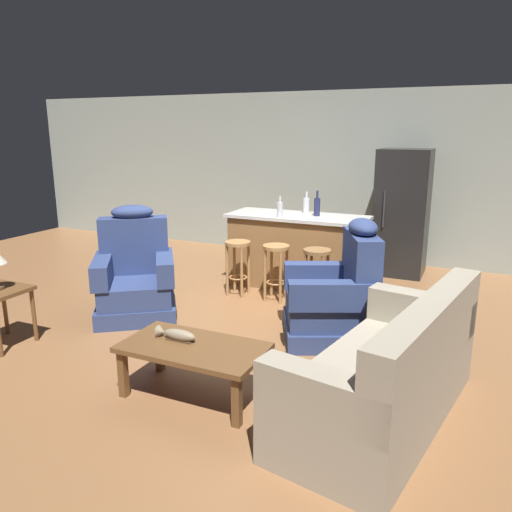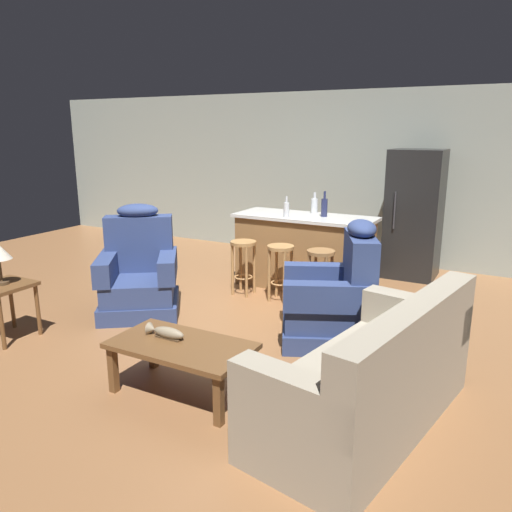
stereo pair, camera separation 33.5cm
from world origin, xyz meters
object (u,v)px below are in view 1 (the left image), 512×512
Objects in this scene: kitchen_island at (297,251)px; bar_stool_middle at (276,262)px; recliner_near_island at (337,297)px; coffee_table at (193,352)px; couch at (388,376)px; bottle_tall_green at (280,209)px; bar_stool_right at (317,267)px; bottle_wine_dark at (306,205)px; bar_stool_left at (238,258)px; refrigerator at (402,213)px; fish_figurine at (176,335)px; recliner_near_lamp at (135,277)px; bottle_short_amber at (317,206)px.

kitchen_island reaches higher than bar_stool_middle.
coffee_table is at bearing 41.39° from recliner_near_island.
bottle_tall_green is at bearing -43.01° from couch.
bar_stool_right is at bearing 0.00° from bar_stool_middle.
bottle_wine_dark is (0.04, 0.22, 0.58)m from kitchen_island.
bar_stool_right is 2.57× the size of bottle_tall_green.
bottle_tall_green reaches higher than bar_stool_left.
refrigerator is at bearing 42.24° from bottle_wine_dark.
bar_stool_right is at bearing -62.89° from bottle_wine_dark.
bar_stool_middle is 1.00× the size of bar_stool_right.
bar_stool_left is at bearing 180.00° from bar_stool_middle.
fish_figurine is at bearing -88.60° from kitchen_island.
refrigerator reaches higher than recliner_near_island.
recliner_near_island reaches higher than couch.
recliner_near_lamp and recliner_near_island have the same top height.
recliner_near_island is 1.75m from bottle_tall_green.
bar_stool_left is (-0.79, 2.35, 0.11)m from coffee_table.
bottle_wine_dark is (-0.03, 3.16, 0.59)m from fish_figurine.
fish_figurine is 3.22m from bottle_wine_dark.
recliner_near_island is 4.53× the size of bottle_tall_green.
couch is 6.33× the size of bottle_short_amber.
recliner_near_island reaches higher than bar_stool_left.
refrigerator is at bearing 75.77° from fish_figurine.
fish_figurine is 1.28× the size of bottle_tall_green.
bottle_tall_green is (1.13, 1.48, 0.63)m from recliner_near_lamp.
recliner_near_lamp is 1.65m from bar_stool_middle.
fish_figurine is (-0.17, 0.03, 0.10)m from coffee_table.
bar_stool_left reaches higher than coffee_table.
fish_figurine is 4.30m from refrigerator.
couch reaches higher than fish_figurine.
refrigerator is (2.41, 2.91, 0.46)m from recliner_near_lamp.
couch is at bearing 95.43° from recliner_near_island.
fish_figurine is 0.28× the size of recliner_near_lamp.
kitchen_island is 1.69m from refrigerator.
bar_stool_left is 1.00× the size of bar_stool_middle.
recliner_near_lamp is 2.06m from bar_stool_right.
bar_stool_left is at bearing -52.91° from recliner_near_island.
bar_stool_middle is at bearing 95.44° from recliner_near_lamp.
recliner_near_lamp is 1.00× the size of recliner_near_island.
bottle_tall_green reaches higher than bar_stool_middle.
kitchen_island is 2.65× the size of bar_stool_right.
recliner_near_island is 0.67× the size of kitchen_island.
bar_stool_right is (1.02, 0.00, 0.00)m from bar_stool_left.
couch is at bearing 8.76° from fish_figurine.
bar_stool_middle reaches higher than fish_figurine.
bar_stool_right is at bearing -53.11° from kitchen_island.
kitchen_island is at bearing -133.12° from refrigerator.
recliner_near_island reaches higher than kitchen_island.
recliner_near_lamp is (-1.35, 1.24, -0.04)m from fish_figurine.
kitchen_island is 1.02× the size of refrigerator.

